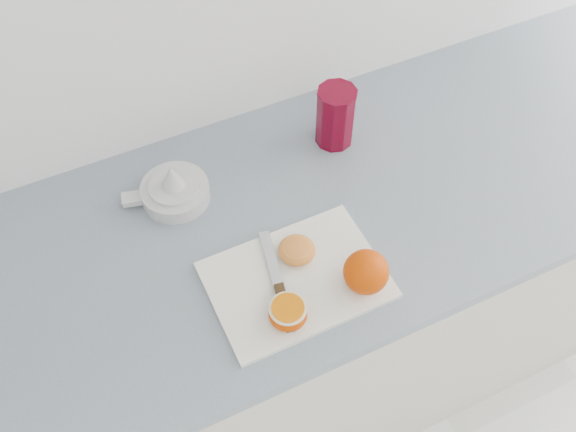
{
  "coord_description": "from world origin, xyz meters",
  "views": [
    {
      "loc": [
        -0.27,
        1.01,
        1.91
      ],
      "look_at": [
        0.03,
        1.65,
        0.96
      ],
      "focal_mm": 40.0,
      "sensor_mm": 36.0,
      "label": 1
    }
  ],
  "objects_px": {
    "citrus_juicer": "(174,190)",
    "cutting_board": "(296,280)",
    "counter": "(280,322)",
    "half_orange": "(288,313)",
    "red_tumbler": "(335,118)"
  },
  "relations": [
    {
      "from": "cutting_board",
      "to": "red_tumbler",
      "type": "xyz_separation_m",
      "value": [
        0.23,
        0.29,
        0.06
      ]
    },
    {
      "from": "half_orange",
      "to": "counter",
      "type": "bearing_deg",
      "value": 69.9
    },
    {
      "from": "cutting_board",
      "to": "half_orange",
      "type": "height_order",
      "value": "half_orange"
    },
    {
      "from": "cutting_board",
      "to": "citrus_juicer",
      "type": "distance_m",
      "value": 0.31
    },
    {
      "from": "cutting_board",
      "to": "half_orange",
      "type": "distance_m",
      "value": 0.09
    },
    {
      "from": "citrus_juicer",
      "to": "half_orange",
      "type": "bearing_deg",
      "value": -76.26
    },
    {
      "from": "cutting_board",
      "to": "red_tumbler",
      "type": "distance_m",
      "value": 0.38
    },
    {
      "from": "half_orange",
      "to": "citrus_juicer",
      "type": "xyz_separation_m",
      "value": [
        -0.09,
        0.35,
        -0.01
      ]
    },
    {
      "from": "citrus_juicer",
      "to": "cutting_board",
      "type": "bearing_deg",
      "value": -64.44
    },
    {
      "from": "citrus_juicer",
      "to": "counter",
      "type": "bearing_deg",
      "value": -39.2
    },
    {
      "from": "citrus_juicer",
      "to": "red_tumbler",
      "type": "relative_size",
      "value": 1.27
    },
    {
      "from": "half_orange",
      "to": "red_tumbler",
      "type": "distance_m",
      "value": 0.46
    },
    {
      "from": "half_orange",
      "to": "citrus_juicer",
      "type": "distance_m",
      "value": 0.36
    },
    {
      "from": "cutting_board",
      "to": "red_tumbler",
      "type": "relative_size",
      "value": 2.3
    },
    {
      "from": "counter",
      "to": "half_orange",
      "type": "distance_m",
      "value": 0.53
    }
  ]
}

